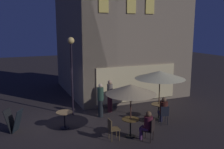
{
  "coord_description": "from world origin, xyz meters",
  "views": [
    {
      "loc": [
        -2.21,
        -11.23,
        4.47
      ],
      "look_at": [
        2.65,
        0.35,
        2.1
      ],
      "focal_mm": 39.65,
      "sensor_mm": 36.0,
      "label": 1
    }
  ],
  "objects_px": {
    "menu_sandwich_board": "(14,121)",
    "patio_umbrella_1": "(160,75)",
    "cafe_table_1": "(159,108)",
    "patio_umbrella_0": "(131,89)",
    "cafe_chair_1": "(150,128)",
    "patron_standing_2": "(101,100)",
    "cafe_table_0": "(130,124)",
    "patron_seated_1": "(163,109)",
    "cafe_chair_0": "(112,127)",
    "patron_standing_3": "(110,96)",
    "cafe_chair_2": "(164,113)",
    "cafe_table_2": "(65,116)",
    "street_lamp_near_corner": "(71,60)",
    "patron_seated_0": "(147,124)"
  },
  "relations": [
    {
      "from": "cafe_table_2",
      "to": "cafe_chair_2",
      "type": "relative_size",
      "value": 0.85
    },
    {
      "from": "patron_standing_2",
      "to": "patio_umbrella_0",
      "type": "bearing_deg",
      "value": 106.8
    },
    {
      "from": "patron_standing_3",
      "to": "menu_sandwich_board",
      "type": "bearing_deg",
      "value": -108.52
    },
    {
      "from": "cafe_table_2",
      "to": "patio_umbrella_0",
      "type": "relative_size",
      "value": 0.34
    },
    {
      "from": "patron_seated_0",
      "to": "patron_standing_2",
      "type": "relative_size",
      "value": 0.72
    },
    {
      "from": "patio_umbrella_1",
      "to": "patron_standing_2",
      "type": "height_order",
      "value": "patio_umbrella_1"
    },
    {
      "from": "cafe_chair_1",
      "to": "patron_standing_2",
      "type": "xyz_separation_m",
      "value": [
        -0.86,
        3.39,
        0.33
      ]
    },
    {
      "from": "cafe_table_0",
      "to": "patron_standing_3",
      "type": "relative_size",
      "value": 0.45
    },
    {
      "from": "street_lamp_near_corner",
      "to": "patron_standing_3",
      "type": "distance_m",
      "value": 2.82
    },
    {
      "from": "cafe_table_0",
      "to": "cafe_chair_0",
      "type": "relative_size",
      "value": 0.89
    },
    {
      "from": "cafe_table_1",
      "to": "cafe_chair_2",
      "type": "xyz_separation_m",
      "value": [
        -0.2,
        -0.75,
        -0.01
      ]
    },
    {
      "from": "patio_umbrella_1",
      "to": "cafe_chair_0",
      "type": "xyz_separation_m",
      "value": [
        -3.07,
        -1.31,
        -1.7
      ]
    },
    {
      "from": "street_lamp_near_corner",
      "to": "cafe_chair_0",
      "type": "bearing_deg",
      "value": -78.11
    },
    {
      "from": "menu_sandwich_board",
      "to": "patron_standing_2",
      "type": "relative_size",
      "value": 0.57
    },
    {
      "from": "menu_sandwich_board",
      "to": "cafe_chair_1",
      "type": "distance_m",
      "value": 5.88
    },
    {
      "from": "cafe_chair_1",
      "to": "patron_standing_2",
      "type": "distance_m",
      "value": 3.51
    },
    {
      "from": "cafe_table_2",
      "to": "patio_umbrella_1",
      "type": "xyz_separation_m",
      "value": [
        4.57,
        -0.63,
        1.67
      ]
    },
    {
      "from": "cafe_chair_2",
      "to": "patron_seated_0",
      "type": "distance_m",
      "value": 1.97
    },
    {
      "from": "street_lamp_near_corner",
      "to": "cafe_chair_2",
      "type": "xyz_separation_m",
      "value": [
        3.61,
        -2.96,
        -2.36
      ]
    },
    {
      "from": "patron_seated_0",
      "to": "cafe_table_2",
      "type": "bearing_deg",
      "value": 8.24
    },
    {
      "from": "patron_seated_1",
      "to": "patron_standing_2",
      "type": "relative_size",
      "value": 0.75
    },
    {
      "from": "cafe_table_1",
      "to": "patron_standing_3",
      "type": "xyz_separation_m",
      "value": [
        -1.85,
        1.91,
        0.34
      ]
    },
    {
      "from": "patron_seated_0",
      "to": "patron_standing_2",
      "type": "distance_m",
      "value": 3.37
    },
    {
      "from": "cafe_table_2",
      "to": "cafe_table_0",
      "type": "bearing_deg",
      "value": -40.38
    },
    {
      "from": "menu_sandwich_board",
      "to": "patio_umbrella_1",
      "type": "height_order",
      "value": "patio_umbrella_1"
    },
    {
      "from": "menu_sandwich_board",
      "to": "patron_seated_0",
      "type": "height_order",
      "value": "patron_seated_0"
    },
    {
      "from": "patio_umbrella_0",
      "to": "patron_seated_0",
      "type": "height_order",
      "value": "patio_umbrella_0"
    },
    {
      "from": "cafe_table_1",
      "to": "patron_standing_2",
      "type": "bearing_deg",
      "value": 151.79
    },
    {
      "from": "cafe_table_1",
      "to": "patio_umbrella_1",
      "type": "distance_m",
      "value": 1.68
    },
    {
      "from": "menu_sandwich_board",
      "to": "patron_seated_1",
      "type": "height_order",
      "value": "patron_seated_1"
    },
    {
      "from": "cafe_table_0",
      "to": "patron_standing_3",
      "type": "bearing_deg",
      "value": 82.83
    },
    {
      "from": "patio_umbrella_1",
      "to": "cafe_chair_0",
      "type": "distance_m",
      "value": 3.74
    },
    {
      "from": "patio_umbrella_0",
      "to": "cafe_table_2",
      "type": "bearing_deg",
      "value": 139.62
    },
    {
      "from": "patron_seated_1",
      "to": "patio_umbrella_0",
      "type": "bearing_deg",
      "value": 123.69
    },
    {
      "from": "cafe_table_0",
      "to": "cafe_chair_1",
      "type": "distance_m",
      "value": 0.87
    },
    {
      "from": "patron_seated_0",
      "to": "street_lamp_near_corner",
      "type": "bearing_deg",
      "value": -13.35
    },
    {
      "from": "street_lamp_near_corner",
      "to": "cafe_table_1",
      "type": "relative_size",
      "value": 5.27
    },
    {
      "from": "patio_umbrella_1",
      "to": "patron_standing_3",
      "type": "height_order",
      "value": "patio_umbrella_1"
    },
    {
      "from": "cafe_table_1",
      "to": "patio_umbrella_0",
      "type": "xyz_separation_m",
      "value": [
        -2.26,
        -1.34,
        1.48
      ]
    },
    {
      "from": "cafe_table_1",
      "to": "cafe_chair_2",
      "type": "relative_size",
      "value": 0.84
    },
    {
      "from": "cafe_chair_0",
      "to": "patron_standing_2",
      "type": "distance_m",
      "value": 2.75
    },
    {
      "from": "menu_sandwich_board",
      "to": "patio_umbrella_1",
      "type": "xyz_separation_m",
      "value": [
        6.69,
        -1.1,
        1.72
      ]
    },
    {
      "from": "menu_sandwich_board",
      "to": "cafe_table_0",
      "type": "xyz_separation_m",
      "value": [
        4.44,
        -2.44,
        0.05
      ]
    },
    {
      "from": "patio_umbrella_0",
      "to": "patron_standing_3",
      "type": "bearing_deg",
      "value": 82.83
    },
    {
      "from": "cafe_table_1",
      "to": "patio_umbrella_0",
      "type": "relative_size",
      "value": 0.34
    },
    {
      "from": "cafe_table_0",
      "to": "patron_seated_1",
      "type": "relative_size",
      "value": 0.61
    },
    {
      "from": "menu_sandwich_board",
      "to": "patron_standing_3",
      "type": "distance_m",
      "value": 4.93
    },
    {
      "from": "cafe_table_0",
      "to": "cafe_chair_2",
      "type": "relative_size",
      "value": 0.87
    },
    {
      "from": "patio_umbrella_0",
      "to": "cafe_table_1",
      "type": "bearing_deg",
      "value": 30.73
    },
    {
      "from": "cafe_chair_2",
      "to": "patron_seated_1",
      "type": "height_order",
      "value": "patron_seated_1"
    }
  ]
}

